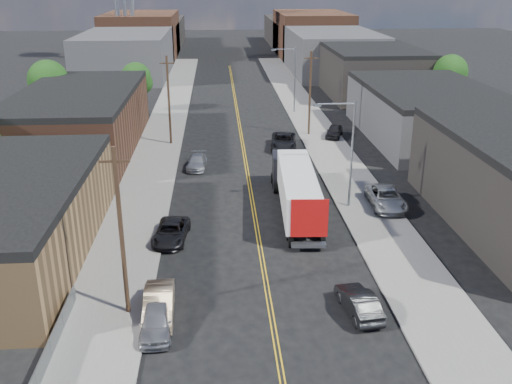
{
  "coord_description": "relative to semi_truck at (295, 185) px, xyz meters",
  "views": [
    {
      "loc": [
        -2.8,
        -18.63,
        18.27
      ],
      "look_at": [
        0.03,
        22.52,
        2.5
      ],
      "focal_mm": 40.0,
      "sensor_mm": 36.0,
      "label": 1
    }
  ],
  "objects": [
    {
      "name": "car_right_oncoming",
      "position": [
        1.66,
        -15.36,
        -1.54
      ],
      "size": [
        2.1,
        4.51,
        1.43
      ],
      "primitive_type": "imported",
      "rotation": [
        0.0,
        0.0,
        3.28
      ],
      "color": "black",
      "rests_on": "ground"
    },
    {
      "name": "skyline_left_b",
      "position": [
        -23.34,
        95.53,
        2.74
      ],
      "size": [
        16.0,
        26.0,
        10.0
      ],
      "primitive_type": "cube",
      "color": "#4F2E1F",
      "rests_on": "ground"
    },
    {
      "name": "skyline_left_a",
      "position": [
        -23.34,
        70.53,
        1.74
      ],
      "size": [
        16.0,
        30.0,
        8.0
      ],
      "primitive_type": "cube",
      "color": "#38383A",
      "rests_on": "ground"
    },
    {
      "name": "car_left_a",
      "position": [
        -9.74,
        -16.44,
        -1.54
      ],
      "size": [
        1.82,
        4.28,
        1.44
      ],
      "primitive_type": "imported",
      "rotation": [
        0.0,
        0.0,
        0.03
      ],
      "color": "#95969A",
      "rests_on": "ground"
    },
    {
      "name": "car_left_c",
      "position": [
        -9.74,
        -4.94,
        -1.57
      ],
      "size": [
        2.77,
        5.14,
        1.37
      ],
      "primitive_type": "imported",
      "rotation": [
        0.0,
        0.0,
        -0.1
      ],
      "color": "black",
      "rests_on": "ground"
    },
    {
      "name": "chainlink_fence",
      "position": [
        -14.84,
        -20.97,
        -1.6
      ],
      "size": [
        0.05,
        16.0,
        1.22
      ],
      "color": "slate",
      "rests_on": "ground"
    },
    {
      "name": "sidewalk_right",
      "position": [
        6.16,
        20.53,
        -2.18
      ],
      "size": [
        5.0,
        140.0,
        0.15
      ],
      "primitive_type": "cube",
      "color": "slate",
      "rests_on": "ground"
    },
    {
      "name": "tree_left_mid",
      "position": [
        -27.28,
        30.53,
        3.22
      ],
      "size": [
        5.1,
        5.04,
        8.37
      ],
      "color": "black",
      "rests_on": "ground"
    },
    {
      "name": "skyline_right_c",
      "position": [
        16.66,
        115.53,
        1.24
      ],
      "size": [
        16.0,
        40.0,
        7.0
      ],
      "primitive_type": "cube",
      "color": "black",
      "rests_on": "ground"
    },
    {
      "name": "industrial_right_c",
      "position": [
        18.66,
        47.53,
        1.54
      ],
      "size": [
        14.0,
        22.0,
        7.6
      ],
      "color": "black",
      "rests_on": "ground"
    },
    {
      "name": "sidewalk_left",
      "position": [
        -12.84,
        20.53,
        -2.18
      ],
      "size": [
        5.0,
        140.0,
        0.15
      ],
      "primitive_type": "cube",
      "color": "slate",
      "rests_on": "ground"
    },
    {
      "name": "warehouse_brown",
      "position": [
        -21.34,
        19.53,
        1.04
      ],
      "size": [
        12.0,
        26.0,
        6.6
      ],
      "color": "#4F2E1F",
      "rests_on": "ground"
    },
    {
      "name": "utility_pole_left_near",
      "position": [
        -11.54,
        -14.47,
        2.88
      ],
      "size": [
        1.6,
        0.26,
        10.0
      ],
      "color": "black",
      "rests_on": "ground"
    },
    {
      "name": "industrial_right_b",
      "position": [
        18.66,
        21.53,
        0.79
      ],
      "size": [
        14.0,
        24.0,
        6.1
      ],
      "color": "#38383A",
      "rests_on": "ground"
    },
    {
      "name": "car_left_b",
      "position": [
        -9.74,
        -14.88,
        -1.48
      ],
      "size": [
        1.82,
        4.76,
        1.55
      ],
      "primitive_type": "imported",
      "rotation": [
        0.0,
        0.0,
        0.04
      ],
      "color": "#977F63",
      "rests_on": "ground"
    },
    {
      "name": "utility_pole_left_far",
      "position": [
        -11.54,
        20.53,
        2.88
      ],
      "size": [
        1.6,
        0.26,
        10.0
      ],
      "color": "black",
      "rests_on": "ground"
    },
    {
      "name": "car_right_lot_c",
      "position": [
        7.66,
        21.93,
        -1.4
      ],
      "size": [
        3.01,
        4.51,
        1.43
      ],
      "primitive_type": "imported",
      "rotation": [
        0.0,
        0.0,
        -0.35
      ],
      "color": "black",
      "rests_on": "sidewalk_right"
    },
    {
      "name": "streetlight_near",
      "position": [
        4.26,
        0.53,
        3.07
      ],
      "size": [
        3.39,
        0.25,
        9.0
      ],
      "color": "gray",
      "rests_on": "ground"
    },
    {
      "name": "tree_right_far",
      "position": [
        26.72,
        35.53,
        2.92
      ],
      "size": [
        4.85,
        4.76,
        7.91
      ],
      "color": "black",
      "rests_on": "ground"
    },
    {
      "name": "utility_pole_right",
      "position": [
        4.86,
        23.53,
        2.88
      ],
      "size": [
        1.6,
        0.26,
        10.0
      ],
      "color": "black",
      "rests_on": "ground"
    },
    {
      "name": "semi_truck",
      "position": [
        0.0,
        0.0,
        0.0
      ],
      "size": [
        3.18,
        15.26,
        3.97
      ],
      "rotation": [
        0.0,
        0.0,
        -0.05
      ],
      "color": "silver",
      "rests_on": "ground"
    },
    {
      "name": "centerline",
      "position": [
        -3.34,
        20.53,
        -2.25
      ],
      "size": [
        0.32,
        120.0,
        0.01
      ],
      "primitive_type": "cube",
      "color": "gold",
      "rests_on": "ground"
    },
    {
      "name": "ground",
      "position": [
        -3.34,
        35.53,
        -2.26
      ],
      "size": [
        260.0,
        260.0,
        0.0
      ],
      "primitive_type": "plane",
      "color": "black",
      "rests_on": "ground"
    },
    {
      "name": "car_left_d",
      "position": [
        -8.34,
        11.76,
        -1.62
      ],
      "size": [
        2.16,
        4.54,
        1.28
      ],
      "primitive_type": "imported",
      "rotation": [
        0.0,
        0.0,
        -0.09
      ],
      "color": "#9D9FA2",
      "rests_on": "ground"
    },
    {
      "name": "car_ahead_truck",
      "position": [
        1.16,
        18.09,
        -1.43
      ],
      "size": [
        3.47,
        6.25,
        1.65
      ],
      "primitive_type": "imported",
      "rotation": [
        0.0,
        0.0,
        -0.13
      ],
      "color": "black",
      "rests_on": "ground"
    },
    {
      "name": "streetlight_far",
      "position": [
        4.26,
        35.53,
        3.07
      ],
      "size": [
        3.39,
        0.25,
        9.0
      ],
      "color": "gray",
      "rests_on": "ground"
    },
    {
      "name": "skyline_right_a",
      "position": [
        16.66,
        70.53,
        1.74
      ],
      "size": [
        16.0,
        30.0,
        8.0
      ],
      "primitive_type": "cube",
      "color": "#38383A",
      "rests_on": "ground"
    },
    {
      "name": "skyline_right_b",
      "position": [
        16.66,
        95.53,
        2.74
      ],
      "size": [
        16.0,
        26.0,
        10.0
      ],
      "primitive_type": "cube",
      "color": "#4F2E1F",
      "rests_on": "ground"
    },
    {
      "name": "skyline_left_c",
      "position": [
        -23.34,
        115.53,
        1.24
      ],
      "size": [
        16.0,
        40.0,
        7.0
      ],
      "primitive_type": "cube",
      "color": "black",
      "rests_on": "ground"
    },
    {
      "name": "car_right_lot_a",
      "position": [
        7.66,
        0.03,
        -1.32
      ],
      "size": [
        2.81,
        5.75,
        1.57
      ],
      "primitive_type": "imported",
      "rotation": [
        0.0,
        0.0,
        -0.04
      ],
      "color": "#9DA0A2",
      "rests_on": "sidewalk_right"
    },
    {
      "name": "tree_left_far",
      "position": [
        -17.28,
        37.53,
        2.31
      ],
      "size": [
        4.35,
        4.2,
        6.97
      ],
      "color": "black",
      "rests_on": "ground"
    }
  ]
}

